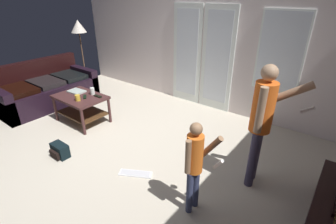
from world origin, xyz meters
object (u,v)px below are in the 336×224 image
Objects in this scene: backpack at (60,151)px; loose_keyboard at (135,173)px; dvd_remote_slim at (98,96)px; floor_lamp at (79,30)px; laptop_closed at (76,91)px; tv_stand at (332,222)px; cup_by_laptop at (92,91)px; coffee_table at (81,103)px; person_child at (195,161)px; leather_couch at (46,90)px; tv_remote_black at (85,97)px; cup_near_edge at (78,98)px; person_adult at (263,117)px.

loose_keyboard is at bearing 18.33° from backpack.
loose_keyboard is 1.75m from dvd_remote_slim.
floor_lamp reaches higher than laptop_closed.
tv_stand is 3.88m from cup_by_laptop.
backpack is 1.19m from dvd_remote_slim.
backpack is at bearing -52.76° from coffee_table.
loose_keyboard is at bearing 178.68° from person_child.
loose_keyboard is 1.46× the size of laptop_closed.
cup_by_laptop is at bearing 6.65° from leather_couch.
laptop_closed is (1.09, 0.05, 0.22)m from leather_couch.
dvd_remote_slim is (0.16, 0.15, 0.00)m from tv_remote_black.
loose_keyboard is at bearing -9.47° from leather_couch.
person_child is (4.03, -0.54, 0.34)m from leather_couch.
cup_by_laptop is (1.42, 0.17, 0.27)m from leather_couch.
leather_couch is 4.35× the size of loose_keyboard.
laptop_closed is (-2.04, 0.57, 0.51)m from loose_keyboard.
leather_couch reaches higher than cup_near_edge.
cup_near_edge reaches higher than loose_keyboard.
laptop_closed is 2.45× the size of cup_by_laptop.
floor_lamp reaches higher than dvd_remote_slim.
person_child is 4.78m from floor_lamp.
leather_couch reaches higher than coffee_table.
person_adult reaches higher than laptop_closed.
leather_couch is 1.45m from cup_by_laptop.
coffee_table is at bearing 179.60° from tv_stand.
person_child is 3.81× the size of backpack.
tv_stand is at bearing 12.25° from loose_keyboard.
coffee_table is at bearing -121.70° from cup_by_laptop.
cup_by_laptop is (-1.70, 0.69, 0.56)m from loose_keyboard.
floor_lamp is at bearing 105.61° from leather_couch.
cup_near_edge is at bearing -42.55° from tv_remote_black.
person_child reaches higher than coffee_table.
backpack is 1.13m from tv_remote_black.
person_child is 1.11m from loose_keyboard.
cup_near_edge is 0.82× the size of cup_by_laptop.
cup_near_edge is 0.61× the size of tv_remote_black.
person_child is at bearing -1.32° from loose_keyboard.
cup_by_laptop is (0.12, 0.19, 0.20)m from coffee_table.
backpack is 1.01m from cup_near_edge.
coffee_table is (1.30, -0.03, 0.06)m from leather_couch.
person_child is at bearing 9.95° from backpack.
tv_remote_black is at bearing -35.16° from floor_lamp.
person_child is 2.54m from dvd_remote_slim.
laptop_closed is at bearing 178.56° from tv_stand.
cup_by_laptop reaches higher than cup_near_edge.
floor_lamp is 2.22m from cup_by_laptop.
person_adult is 2.82m from backpack.
leather_couch is at bearing 178.15° from laptop_closed.
cup_near_edge is at bearing -171.09° from person_adult.
person_child is 6.37× the size of dvd_remote_slim.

